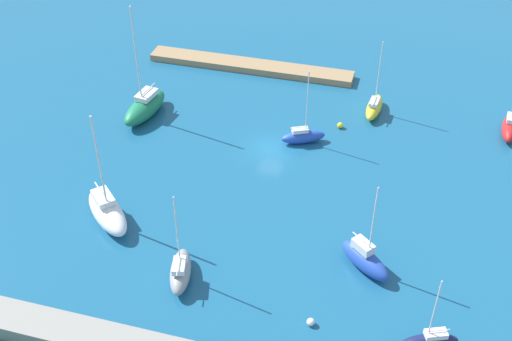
{
  "coord_description": "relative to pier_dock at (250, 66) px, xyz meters",
  "views": [
    {
      "loc": [
        -13.33,
        54.07,
        40.1
      ],
      "look_at": [
        0.0,
        5.96,
        1.5
      ],
      "focal_mm": 45.07,
      "sensor_mm": 36.0,
      "label": 1
    }
  ],
  "objects": [
    {
      "name": "sailboat_red_outer_mooring",
      "position": [
        -31.38,
        6.88,
        0.54
      ],
      "size": [
        1.8,
        5.18,
        9.11
      ],
      "rotation": [
        0.0,
        0.0,
        1.52
      ],
      "color": "red",
      "rests_on": "water"
    },
    {
      "name": "sailboat_green_lone_north",
      "position": [
        8.52,
        13.87,
        0.8
      ],
      "size": [
        3.74,
        7.89,
        13.46
      ],
      "rotation": [
        0.0,
        0.0,
        1.43
      ],
      "color": "#19724C",
      "rests_on": "water"
    },
    {
      "name": "water",
      "position": [
        -6.95,
        16.33,
        -0.42
      ],
      "size": [
        160.0,
        160.0,
        0.0
      ],
      "primitive_type": "plane",
      "color": "#19567F",
      "rests_on": "ground"
    },
    {
      "name": "sailboat_yellow_by_breakwater",
      "position": [
        -16.61,
        6.34,
        0.45
      ],
      "size": [
        2.0,
        5.45,
        8.89
      ],
      "rotation": [
        0.0,
        0.0,
        4.63
      ],
      "color": "yellow",
      "rests_on": "water"
    },
    {
      "name": "mooring_buoy_yellow",
      "position": [
        -13.4,
        10.41,
        -0.08
      ],
      "size": [
        0.68,
        0.68,
        0.68
      ],
      "primitive_type": "sphere",
      "color": "yellow",
      "rests_on": "water"
    },
    {
      "name": "pier_dock",
      "position": [
        0.0,
        0.0,
        0.0
      ],
      "size": [
        26.45,
        2.9,
        0.84
      ],
      "primitive_type": "cube",
      "color": "#997A56",
      "rests_on": "ground"
    },
    {
      "name": "sailboat_white_far_north",
      "position": [
        4.73,
        31.36,
        0.74
      ],
      "size": [
        6.89,
        6.71,
        11.7
      ],
      "rotation": [
        0.0,
        0.0,
        2.38
      ],
      "color": "white",
      "rests_on": "water"
    },
    {
      "name": "sailboat_blue_lone_south",
      "position": [
        -9.98,
        14.27,
        0.39
      ],
      "size": [
        4.9,
        3.33,
        8.68
      ],
      "rotation": [
        0.0,
        0.0,
        3.6
      ],
      "color": "#2347B2",
      "rests_on": "water"
    },
    {
      "name": "sailboat_gray_inner_mooring",
      "position": [
        -4.35,
        36.43,
        0.53
      ],
      "size": [
        2.94,
        5.32,
        8.76
      ],
      "rotation": [
        0.0,
        0.0,
        4.97
      ],
      "color": "gray",
      "rests_on": "water"
    },
    {
      "name": "mooring_buoy_white",
      "position": [
        -15.78,
        38.24,
        -0.1
      ],
      "size": [
        0.65,
        0.65,
        0.65
      ],
      "primitive_type": "sphere",
      "color": "white",
      "rests_on": "water"
    },
    {
      "name": "sailboat_blue_west_end",
      "position": [
        -18.92,
        31.05,
        0.65
      ],
      "size": [
        5.27,
        4.75,
        9.04
      ],
      "rotation": [
        0.0,
        0.0,
        2.46
      ],
      "color": "#2347B2",
      "rests_on": "water"
    }
  ]
}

